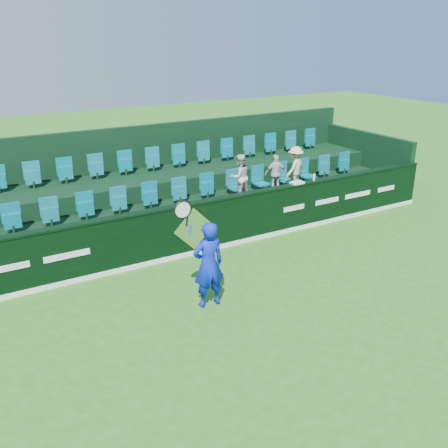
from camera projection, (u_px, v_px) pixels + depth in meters
ground at (289, 329)px, 9.41m from camera, size 60.00×60.00×0.00m
sponsor_hoarding at (192, 229)px, 12.39m from camera, size 16.00×0.25×1.35m
stand_tier_front at (174, 225)px, 13.37m from camera, size 16.00×2.00×0.80m
stand_tier_back at (146, 197)px, 14.81m from camera, size 16.00×1.80×1.30m
stand_rear at (139, 175)px, 14.96m from camera, size 16.00×4.10×2.60m
seat_row_front at (166, 196)px, 13.44m from camera, size 13.50×0.50×0.60m
seat_row_back at (140, 164)px, 14.71m from camera, size 13.50×0.50×0.60m
tennis_player at (208, 264)px, 9.92m from camera, size 1.13×0.47×2.42m
spectator_left at (240, 177)px, 14.00m from camera, size 0.64×0.51×1.28m
spectator_middle at (276, 173)px, 14.63m from camera, size 0.71×0.48×1.12m
spectator_right at (295, 168)px, 14.93m from camera, size 0.95×0.75×1.28m
towel at (297, 183)px, 13.67m from camera, size 0.36×0.23×0.05m
drinks_bottle at (314, 177)px, 13.93m from camera, size 0.06×0.06×0.19m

